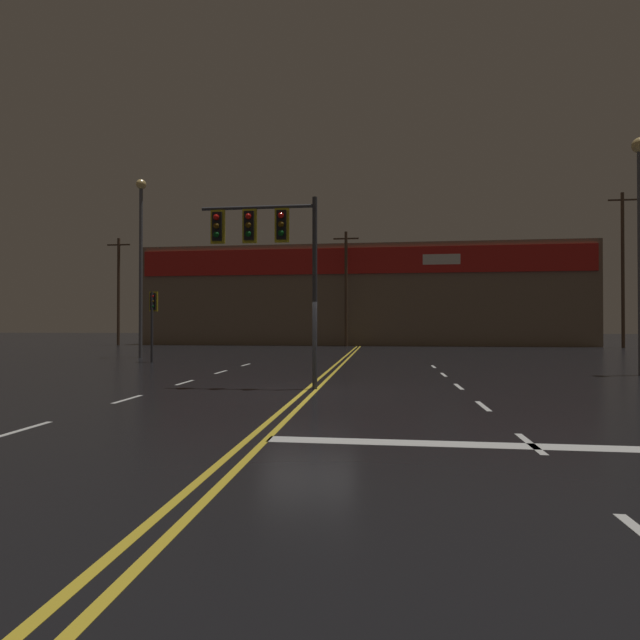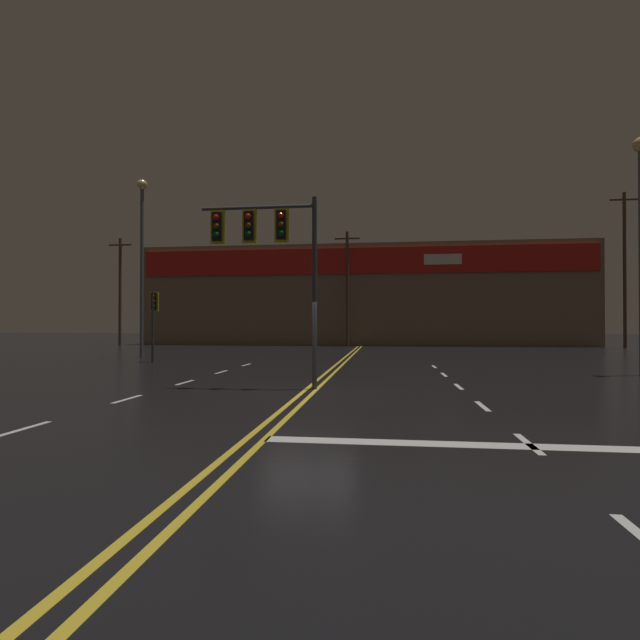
{
  "view_description": "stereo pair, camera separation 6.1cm",
  "coord_description": "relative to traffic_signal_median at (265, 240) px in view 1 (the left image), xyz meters",
  "views": [
    {
      "loc": [
        1.98,
        -13.45,
        1.83
      ],
      "look_at": [
        0.0,
        2.55,
        2.0
      ],
      "focal_mm": 28.0,
      "sensor_mm": 36.0,
      "label": 1
    },
    {
      "loc": [
        2.04,
        -13.44,
        1.83
      ],
      "look_at": [
        0.0,
        2.55,
        2.0
      ],
      "focal_mm": 28.0,
      "sensor_mm": 36.0,
      "label": 2
    }
  ],
  "objects": [
    {
      "name": "ground_plane",
      "position": [
        1.37,
        -0.67,
        -4.3
      ],
      "size": [
        200.0,
        200.0,
        0.0
      ],
      "primitive_type": "plane",
      "color": "black"
    },
    {
      "name": "road_markings",
      "position": [
        2.08,
        -1.6,
        -4.3
      ],
      "size": [
        12.65,
        60.0,
        0.01
      ],
      "color": "gold",
      "rests_on": "ground"
    },
    {
      "name": "traffic_signal_median",
      "position": [
        0.0,
        0.0,
        0.0
      ],
      "size": [
        3.42,
        0.36,
        5.51
      ],
      "color": "#38383D",
      "rests_on": "ground"
    },
    {
      "name": "traffic_signal_corner_northwest",
      "position": [
        -7.91,
        9.37,
        -1.72
      ],
      "size": [
        0.42,
        0.36,
        3.51
      ],
      "color": "#38383D",
      "rests_on": "ground"
    },
    {
      "name": "streetlight_near_right",
      "position": [
        -10.16,
        12.54,
        2.09
      ],
      "size": [
        0.56,
        0.56,
        10.1
      ],
      "color": "#59595E",
      "rests_on": "ground"
    },
    {
      "name": "streetlight_far_left",
      "position": [
        12.77,
        5.38,
        1.33
      ],
      "size": [
        0.56,
        0.56,
        8.72
      ],
      "color": "#59595E",
      "rests_on": "ground"
    },
    {
      "name": "building_backdrop",
      "position": [
        1.37,
        35.16,
        0.3
      ],
      "size": [
        40.83,
        10.23,
        9.17
      ],
      "color": "#7A6651",
      "rests_on": "ground"
    },
    {
      "name": "utility_pole_row",
      "position": [
        2.63,
        29.03,
        1.38
      ],
      "size": [
        45.69,
        0.26,
        12.64
      ],
      "color": "#4C3828",
      "rests_on": "ground"
    }
  ]
}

